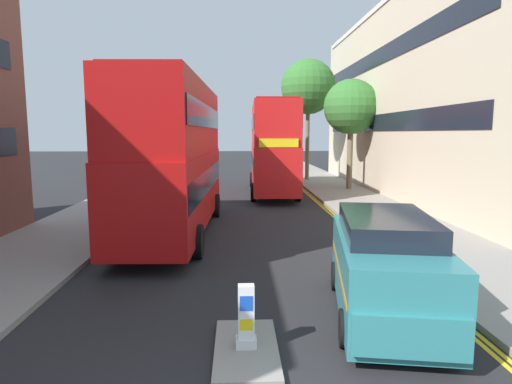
{
  "coord_description": "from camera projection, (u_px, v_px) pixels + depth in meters",
  "views": [
    {
      "loc": [
        -0.15,
        -3.71,
        3.78
      ],
      "look_at": [
        0.5,
        11.0,
        1.8
      ],
      "focal_mm": 30.78,
      "sensor_mm": 36.0,
      "label": 1
    }
  ],
  "objects": [
    {
      "name": "double_decker_bus_oncoming",
      "position": [
        272.0,
        145.0,
        27.45
      ],
      "size": [
        2.98,
        10.86,
        5.64
      ],
      "color": "red",
      "rests_on": "ground"
    },
    {
      "name": "kerb_line_outer",
      "position": [
        346.0,
        225.0,
        18.24
      ],
      "size": [
        0.1,
        56.0,
        0.01
      ],
      "primitive_type": "cube",
      "color": "yellow",
      "rests_on": "ground"
    },
    {
      "name": "street_tree_near",
      "position": [
        308.0,
        87.0,
        33.84
      ],
      "size": [
        4.21,
        4.21,
        9.31
      ],
      "color": "#6B6047",
      "rests_on": "sidewalk_right"
    },
    {
      "name": "sidewalk_right",
      "position": [
        381.0,
        214.0,
        20.3
      ],
      "size": [
        4.0,
        80.0,
        0.14
      ],
      "primitive_type": "cube",
      "color": "gray",
      "rests_on": "ground"
    },
    {
      "name": "sidewalk_left",
      "position": [
        96.0,
        216.0,
        19.74
      ],
      "size": [
        4.0,
        80.0,
        0.14
      ],
      "primitive_type": "cube",
      "color": "gray",
      "rests_on": "ground"
    },
    {
      "name": "double_decker_bus_away",
      "position": [
        174.0,
        154.0,
        16.27
      ],
      "size": [
        3.07,
        10.88,
        5.64
      ],
      "color": "#B20F0F",
      "rests_on": "ground"
    },
    {
      "name": "kerb_line_inner",
      "position": [
        343.0,
        225.0,
        18.23
      ],
      "size": [
        0.1,
        56.0,
        0.01
      ],
      "primitive_type": "cube",
      "color": "yellow",
      "rests_on": "ground"
    },
    {
      "name": "street_tree_mid",
      "position": [
        351.0,
        107.0,
        28.34
      ],
      "size": [
        3.55,
        3.55,
        7.12
      ],
      "color": "#6B6047",
      "rests_on": "sidewalk_right"
    },
    {
      "name": "traffic_island",
      "position": [
        246.0,
        349.0,
        7.62
      ],
      "size": [
        1.1,
        2.2,
        0.1
      ],
      "primitive_type": "cube",
      "color": "gray",
      "rests_on": "ground"
    },
    {
      "name": "keep_left_bollard",
      "position": [
        246.0,
        319.0,
        7.54
      ],
      "size": [
        0.36,
        0.28,
        1.11
      ],
      "color": "silver",
      "rests_on": "traffic_island"
    },
    {
      "name": "townhouse_terrace_right",
      "position": [
        458.0,
        100.0,
        26.98
      ],
      "size": [
        10.08,
        28.0,
        11.61
      ],
      "color": "beige",
      "rests_on": "ground"
    },
    {
      "name": "taxi_minivan",
      "position": [
        386.0,
        267.0,
        8.91
      ],
      "size": [
        2.66,
        5.06,
        2.12
      ],
      "color": "teal",
      "rests_on": "ground"
    }
  ]
}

